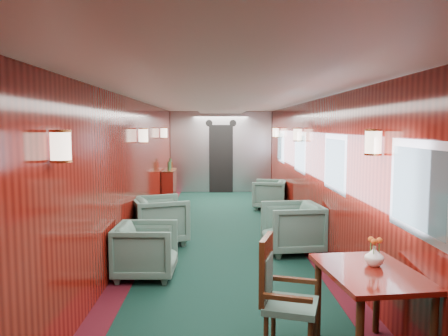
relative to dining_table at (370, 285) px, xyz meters
name	(u,v)px	position (x,y,z in m)	size (l,w,h in m)	color
room	(226,146)	(-1.12, 3.52, 0.99)	(12.00, 12.10, 2.40)	black
bulkhead	(221,152)	(-1.12, 9.43, 0.54)	(2.98, 0.17, 2.39)	#AEAFB5
windows_right	(314,157)	(0.37, 3.77, 0.80)	(0.02, 8.60, 0.80)	#A8A9AE
wall_sconces	(225,136)	(-1.12, 4.08, 1.14)	(2.97, 7.97, 0.25)	#F9DEC2
dining_table	(370,285)	(0.00, 0.00, 0.00)	(0.83, 1.10, 0.77)	#64140D
side_chair	(280,291)	(-0.74, 0.12, -0.10)	(0.56, 0.58, 1.02)	#1A3E39
credenza	(169,186)	(-2.46, 7.53, -0.20)	(0.30, 0.97, 1.14)	#64140D
flower_vase	(374,256)	(0.07, 0.11, 0.21)	(0.16, 0.16, 0.17)	white
armchair_left_near	(146,250)	(-2.19, 2.07, -0.30)	(0.75, 0.78, 0.71)	#1A3E39
armchair_left_far	(160,220)	(-2.22, 3.72, -0.25)	(0.84, 0.87, 0.79)	#1A3E39
armchair_right_near	(292,228)	(-0.09, 3.15, -0.26)	(0.83, 0.85, 0.78)	#1A3E39
armchair_right_far	(269,194)	(0.00, 6.74, -0.30)	(0.74, 0.76, 0.69)	#1A3E39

